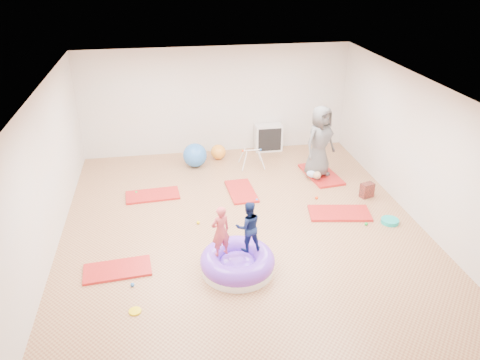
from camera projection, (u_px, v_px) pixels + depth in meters
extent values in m
cube|color=tan|center=(243.00, 227.00, 9.26)|extent=(7.00, 8.00, 0.01)
cube|color=white|center=(243.00, 89.00, 8.02)|extent=(7.00, 8.00, 0.01)
cube|color=beige|center=(216.00, 101.00, 12.17)|extent=(7.00, 0.01, 2.80)
cube|color=beige|center=(306.00, 311.00, 5.11)|extent=(7.00, 0.01, 2.80)
cube|color=beige|center=(44.00, 177.00, 8.11)|extent=(0.01, 8.00, 2.80)
cube|color=beige|center=(418.00, 151.00, 9.17)|extent=(0.01, 8.00, 2.80)
cube|color=red|center=(117.00, 270.00, 8.00)|extent=(1.17, 0.66, 0.05)
cube|color=red|center=(153.00, 195.00, 10.42)|extent=(1.21, 0.66, 0.05)
cube|color=red|center=(241.00, 191.00, 10.59)|extent=(0.62, 1.16, 0.05)
cube|color=red|center=(339.00, 213.00, 9.71)|extent=(1.34, 0.83, 0.05)
cube|color=red|center=(321.00, 174.00, 11.37)|extent=(0.82, 1.40, 0.06)
cylinder|color=white|center=(237.00, 267.00, 8.00)|extent=(1.24, 1.24, 0.14)
torus|color=#7639DD|center=(237.00, 261.00, 7.94)|extent=(1.28, 1.28, 0.34)
ellipsoid|color=#7639DD|center=(237.00, 264.00, 7.98)|extent=(0.68, 0.68, 0.31)
imported|color=#CA4549|center=(221.00, 229.00, 7.67)|extent=(0.39, 0.32, 0.92)
imported|color=#111F51|center=(248.00, 224.00, 7.81)|extent=(0.46, 0.37, 0.91)
imported|color=#515151|center=(320.00, 142.00, 10.91)|extent=(1.00, 0.87, 1.72)
ellipsoid|color=#B7D4FF|center=(315.00, 173.00, 11.12)|extent=(0.40, 0.25, 0.23)
sphere|color=tan|center=(317.00, 175.00, 10.94)|extent=(0.18, 0.18, 0.18)
sphere|color=blue|center=(257.00, 200.00, 10.20)|extent=(0.07, 0.07, 0.07)
sphere|color=yellow|center=(198.00, 223.00, 9.36)|extent=(0.07, 0.07, 0.07)
sphere|color=blue|center=(132.00, 285.00, 7.63)|extent=(0.07, 0.07, 0.07)
sphere|color=#F53307|center=(317.00, 198.00, 10.29)|extent=(0.07, 0.07, 0.07)
sphere|color=green|center=(366.00, 224.00, 9.31)|extent=(0.07, 0.07, 0.07)
sphere|color=green|center=(136.00, 193.00, 10.51)|extent=(0.07, 0.07, 0.07)
sphere|color=#F53307|center=(252.00, 262.00, 8.18)|extent=(0.07, 0.07, 0.07)
sphere|color=blue|center=(195.00, 155.00, 11.74)|extent=(0.60, 0.60, 0.60)
sphere|color=orange|center=(218.00, 152.00, 12.20)|extent=(0.39, 0.39, 0.39)
cylinder|color=silver|center=(245.00, 161.00, 11.53)|extent=(0.17, 0.18, 0.46)
cylinder|color=silver|center=(242.00, 155.00, 11.88)|extent=(0.17, 0.18, 0.46)
cylinder|color=silver|center=(262.00, 160.00, 11.59)|extent=(0.17, 0.18, 0.46)
cylinder|color=silver|center=(258.00, 154.00, 11.94)|extent=(0.17, 0.18, 0.46)
cylinder|color=silver|center=(252.00, 150.00, 11.64)|extent=(0.45, 0.03, 0.03)
sphere|color=#F53307|center=(243.00, 151.00, 11.61)|extent=(0.05, 0.05, 0.05)
sphere|color=blue|center=(261.00, 150.00, 11.68)|extent=(0.05, 0.05, 0.05)
cube|color=silver|center=(268.00, 138.00, 12.67)|extent=(0.73, 0.35, 0.73)
cube|color=black|center=(270.00, 140.00, 12.51)|extent=(0.62, 0.02, 0.62)
cube|color=silver|center=(269.00, 138.00, 12.62)|extent=(0.02, 0.25, 0.64)
cube|color=silver|center=(269.00, 138.00, 12.62)|extent=(0.64, 0.25, 0.02)
cylinder|color=#14AFA2|center=(390.00, 221.00, 9.40)|extent=(0.35, 0.35, 0.08)
cube|color=maroon|center=(367.00, 190.00, 10.33)|extent=(0.32, 0.25, 0.33)
cylinder|color=yellow|center=(135.00, 311.00, 7.09)|extent=(0.19, 0.19, 0.03)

